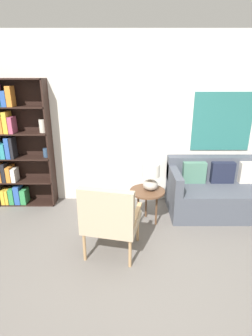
{
  "coord_description": "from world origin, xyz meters",
  "views": [
    {
      "loc": [
        -0.05,
        -2.18,
        2.1
      ],
      "look_at": [
        -0.05,
        1.11,
        0.9
      ],
      "focal_mm": 28.0,
      "sensor_mm": 36.0,
      "label": 1
    }
  ],
  "objects": [
    {
      "name": "ground_plane",
      "position": [
        0.0,
        0.0,
        0.0
      ],
      "size": [
        14.0,
        14.0,
        0.0
      ],
      "primitive_type": "plane",
      "color": "#66605B"
    },
    {
      "name": "wall_back",
      "position": [
        0.02,
        2.03,
        1.35
      ],
      "size": [
        6.4,
        0.08,
        2.7
      ],
      "color": "silver",
      "rests_on": "ground_plane"
    },
    {
      "name": "bookshelf",
      "position": [
        -1.83,
        1.85,
        0.99
      ],
      "size": [
        0.91,
        0.3,
        2.03
      ],
      "color": "black",
      "rests_on": "ground_plane"
    },
    {
      "name": "armchair",
      "position": [
        -0.25,
        0.46,
        0.54
      ],
      "size": [
        0.74,
        0.71,
        0.93
      ],
      "color": "tan",
      "rests_on": "ground_plane"
    },
    {
      "name": "couch",
      "position": [
        1.48,
        1.59,
        0.33
      ],
      "size": [
        1.7,
        0.84,
        0.83
      ],
      "color": "#474C56",
      "rests_on": "ground_plane"
    },
    {
      "name": "side_table",
      "position": [
        0.25,
        1.23,
        0.46
      ],
      "size": [
        0.5,
        0.5,
        0.51
      ],
      "color": "brown",
      "rests_on": "ground_plane"
    },
    {
      "name": "table_lamp",
      "position": [
        0.3,
        1.25,
        0.73
      ],
      "size": [
        0.25,
        0.25,
        0.4
      ],
      "color": "#A59E93",
      "rests_on": "side_table"
    }
  ]
}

